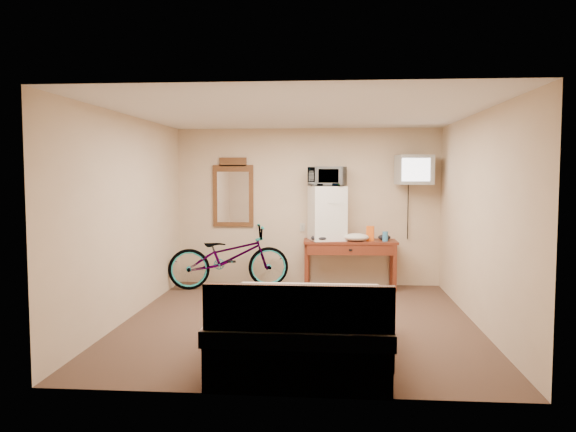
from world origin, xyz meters
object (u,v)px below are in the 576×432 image
object	(u,v)px
bicycle	(229,257)
microwave	(327,176)
crt_television	(414,170)
desk	(350,248)
bed	(304,329)
blue_cup	(385,236)
mini_fridge	(327,213)
wall_mirror	(233,193)

from	to	relation	value
bicycle	microwave	bearing A→B (deg)	-98.37
microwave	bicycle	world-z (taller)	microwave
crt_television	bicycle	xyz separation A→B (m)	(-2.84, -0.15, -1.35)
desk	bed	world-z (taller)	bed
microwave	bicycle	bearing A→B (deg)	-161.53
crt_television	bicycle	world-z (taller)	crt_television
desk	blue_cup	xyz separation A→B (m)	(0.53, -0.05, 0.19)
blue_cup	desk	bearing A→B (deg)	175.09
desk	crt_television	size ratio (longest dim) A/B	2.33
desk	mini_fridge	distance (m)	0.64
mini_fridge	crt_television	distance (m)	1.48
crt_television	bicycle	bearing A→B (deg)	-176.93
bed	blue_cup	bearing A→B (deg)	71.94
microwave	bicycle	distance (m)	1.97
bicycle	bed	distance (m)	3.51
mini_fridge	crt_television	world-z (taller)	crt_television
desk	wall_mirror	world-z (taller)	wall_mirror
bed	desk	bearing A→B (deg)	80.71
crt_television	wall_mirror	world-z (taller)	crt_television
bicycle	desk	bearing A→B (deg)	-100.92
microwave	blue_cup	size ratio (longest dim) A/B	3.67
microwave	crt_television	distance (m)	1.32
mini_fridge	wall_mirror	size ratio (longest dim) A/B	0.76
microwave	blue_cup	xyz separation A→B (m)	(0.89, -0.09, -0.92)
bicycle	mini_fridge	bearing A→B (deg)	-98.38
mini_fridge	bed	distance (m)	3.53
mini_fridge	bed	world-z (taller)	mini_fridge
blue_cup	crt_television	world-z (taller)	crt_television
wall_mirror	bicycle	distance (m)	1.06
mini_fridge	bicycle	bearing A→B (deg)	-173.52
mini_fridge	bicycle	xyz separation A→B (m)	(-1.52, -0.17, -0.68)
mini_fridge	microwave	bearing A→B (deg)	56.27
microwave	crt_television	size ratio (longest dim) A/B	0.87
microwave	bed	distance (m)	3.71
microwave	crt_television	bearing A→B (deg)	11.09
mini_fridge	microwave	distance (m)	0.57
wall_mirror	microwave	bearing A→B (deg)	-8.67
bicycle	bed	size ratio (longest dim) A/B	0.88
desk	bed	distance (m)	3.43
microwave	crt_television	world-z (taller)	crt_television
desk	bicycle	world-z (taller)	bicycle
crt_television	wall_mirror	bearing A→B (deg)	174.93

